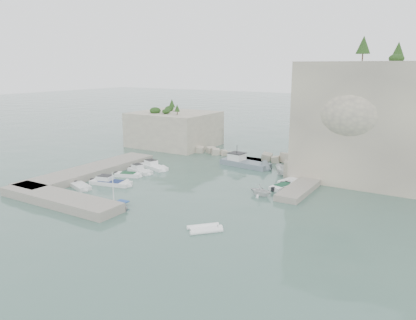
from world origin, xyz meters
The scene contains 22 objects.
ground centered at (0.00, 0.00, 0.00)m, with size 400.00×400.00×0.00m, color #44675B.
cliff_east centered at (23.00, 23.00, 8.50)m, with size 26.00×22.00×17.00m, color beige.
cliff_terrace centered at (13.00, 18.00, 1.25)m, with size 8.00×10.00×2.50m, color beige.
outcrop_west centered at (-20.00, 25.00, 3.50)m, with size 16.00×14.00×7.00m, color beige.
quay_west centered at (-17.00, -1.00, 0.55)m, with size 5.00×24.00×1.10m, color #9E9689.
quay_south centered at (-10.00, -12.50, 0.55)m, with size 18.00×4.00×1.10m, color #9E9689.
ledge_east centered at (13.50, 10.00, 0.40)m, with size 3.00×16.00×0.80m, color #9E9689.
breakwater centered at (-1.00, 22.00, 0.70)m, with size 28.00×3.00×1.40m, color beige.
motorboat_a centered at (-11.12, 7.15, 0.00)m, with size 6.25×1.86×1.40m, color white, non-canonical shape.
motorboat_b centered at (-11.22, 3.84, 0.00)m, with size 5.00×1.64×1.40m, color white, non-canonical shape.
motorboat_c centered at (-11.30, 1.18, 0.00)m, with size 4.21×1.53×0.70m, color white, non-canonical shape.
motorboat_d centered at (-10.37, -3.39, 0.00)m, with size 6.54×1.95×1.40m, color white, non-canonical shape.
motorboat_e centered at (-12.70, -6.79, 0.00)m, with size 4.11×1.68×0.70m, color silver, non-canonical shape.
rowboat centered at (-2.84, -10.45, 0.00)m, with size 3.07×4.29×0.89m, color silver.
inflatable_dinghy centered at (9.61, -10.28, 0.00)m, with size 3.72×1.81×0.44m, color white, non-canonical shape.
tender_east_a centered at (9.71, 3.27, 0.00)m, with size 2.66×3.08×1.62m, color white.
tender_east_b centered at (11.01, 7.73, 0.00)m, with size 4.68×1.59×0.70m, color white, non-canonical shape.
tender_east_c centered at (11.15, 11.25, 0.00)m, with size 5.59×1.81×0.70m, color white, non-canonical shape.
tender_east_d centered at (9.78, 14.12, 0.00)m, with size 1.95×5.19×2.01m, color white.
work_boat centered at (0.96, 16.36, 0.00)m, with size 9.54×2.82×2.20m, color slate, non-canonical shape.
rowboat_mast centered at (-2.84, -10.45, 2.54)m, with size 0.10×0.10×4.20m, color white.
vegetation centered at (17.83, 24.40, 17.93)m, with size 53.48×13.88×13.40m.
Camera 1 is at (30.18, -43.06, 16.40)m, focal length 35.00 mm.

